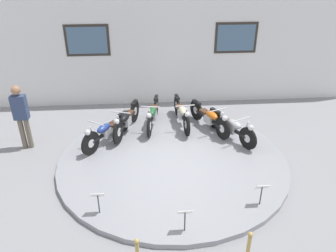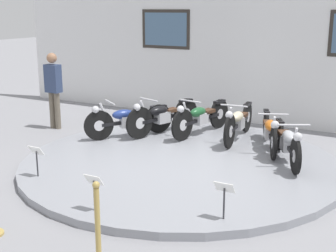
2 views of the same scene
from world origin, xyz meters
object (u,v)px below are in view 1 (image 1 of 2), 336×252
Objects in this scene: motorcycle_blue at (106,131)px; info_placard_front_left at (98,198)px; motorcycle_green at (153,114)px; motorcycle_cream at (182,113)px; motorcycle_orange at (210,117)px; info_placard_front_right at (262,190)px; info_placard_front_centre at (185,215)px; visitor_standing at (21,113)px; motorcycle_black at (126,119)px; motorcycle_silver at (232,126)px.

motorcycle_blue reaches higher than info_placard_front_left.
motorcycle_cream is at bearing -0.02° from motorcycle_green.
motorcycle_orange reaches higher than info_placard_front_left.
info_placard_front_right is (3.23, 0.00, 0.00)m from info_placard_front_left.
visitor_standing reaches higher than info_placard_front_centre.
info_placard_front_right is (1.62, 0.60, 0.00)m from info_placard_front_centre.
motorcycle_black is 0.82m from motorcycle_green.
info_placard_front_left is at bearing -97.44° from motorcycle_black.
motorcycle_orange reaches higher than info_placard_front_right.
info_placard_front_centre is 1.72m from info_placard_front_right.
motorcycle_silver is 3.43× the size of info_placard_front_left.
motorcycle_blue is 2.30m from motorcycle_cream.
motorcycle_green is 4.23m from info_placard_front_centre.
visitor_standing is at bearing 176.18° from motorcycle_blue.
motorcycle_orange is at bearing -11.41° from motorcycle_green.
info_placard_front_left is (-3.30, -2.71, -0.00)m from motorcycle_silver.
motorcycle_cream reaches higher than motorcycle_blue.
info_placard_front_centre is (-0.43, -4.21, -0.03)m from motorcycle_cream.
motorcycle_black is at bearing 130.40° from info_placard_front_right.
info_placard_front_centre is (-1.19, -3.89, -0.01)m from motorcycle_orange.
motorcycle_orange is at bearing -0.04° from motorcycle_black.
motorcycle_cream is (2.12, 0.91, 0.01)m from motorcycle_blue.
visitor_standing is (-2.65, -0.44, 0.49)m from motorcycle_black.
visitor_standing is (-2.22, 2.85, 0.52)m from info_placard_front_left.
info_placard_front_centre is at bearing -41.95° from visitor_standing.
motorcycle_black is 2.73m from visitor_standing.
motorcycle_blue is 3.24× the size of info_placard_front_right.
info_placard_front_left is at bearing -140.66° from motorcycle_silver.
motorcycle_silver is at bearing 88.50° from info_placard_front_right.
motorcycle_green is at bearing 119.49° from info_placard_front_right.
motorcycle_black is at bearing 49.04° from motorcycle_blue.
motorcycle_black reaches higher than info_placard_front_right.
motorcycle_silver is (1.26, -0.91, -0.02)m from motorcycle_cream.
motorcycle_orange is 4.06m from info_placard_front_centre.
motorcycle_green reaches higher than motorcycle_blue.
motorcycle_green is at bearing 71.84° from info_placard_front_left.
motorcycle_blue is 0.94× the size of motorcycle_silver.
motorcycle_silver is at bearing -0.07° from motorcycle_blue.
motorcycle_blue is 3.71m from info_placard_front_centre.
visitor_standing reaches higher than motorcycle_silver.
info_placard_front_centre is (-1.69, -3.30, -0.00)m from motorcycle_silver.
motorcycle_cream reaches higher than motorcycle_silver.
motorcycle_black is (0.50, 0.58, 0.02)m from motorcycle_blue.
motorcycle_orange is (2.38, -0.00, -0.02)m from motorcycle_black.
motorcycle_green is at bearing 35.72° from motorcycle_blue.
motorcycle_black is 3.32m from info_placard_front_left.
visitor_standing reaches higher than motorcycle_black.
motorcycle_blue is 2.71m from info_placard_front_left.
motorcycle_orange is 1.04× the size of motorcycle_silver.
visitor_standing reaches higher than motorcycle_blue.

